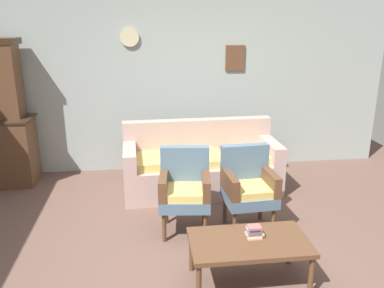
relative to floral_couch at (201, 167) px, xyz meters
name	(u,v)px	position (x,y,z in m)	size (l,w,h in m)	color
ground_plane	(197,266)	(-0.28, -1.72, -0.33)	(7.68, 7.68, 0.00)	brown
wall_back_with_decor	(173,79)	(-0.28, 0.91, 1.03)	(6.40, 0.09, 2.70)	#939E99
floral_couch	(201,167)	(0.00, 0.00, 0.00)	(2.03, 0.87, 0.90)	tan
armchair_by_doorway	(185,187)	(-0.32, -1.03, 0.17)	(0.57, 0.55, 0.90)	slate
armchair_near_couch_end	(248,185)	(0.36, -1.05, 0.17)	(0.55, 0.52, 0.90)	slate
coffee_table	(249,245)	(0.12, -2.01, 0.05)	(1.00, 0.56, 0.42)	brown
book_stack_on_table	(254,232)	(0.17, -1.96, 0.14)	(0.15, 0.10, 0.11)	#E9A378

